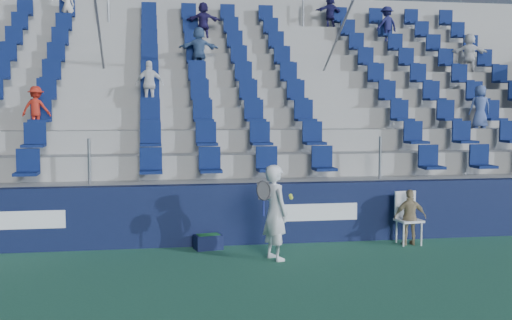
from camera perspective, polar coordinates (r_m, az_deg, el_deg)
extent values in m
plane|color=#2E6D4F|center=(9.88, 1.52, -11.20)|extent=(70.00, 70.00, 0.00)
cube|color=#10183B|center=(12.79, -1.14, -4.80)|extent=(24.00, 0.30, 1.20)
cube|color=white|center=(12.93, 5.57, -4.63)|extent=(1.60, 0.02, 0.34)
cube|color=gray|center=(13.35, -1.50, -4.40)|extent=(24.00, 0.85, 1.20)
cube|color=gray|center=(14.15, -1.97, -2.87)|extent=(24.00, 0.85, 1.70)
cube|color=gray|center=(14.96, -2.39, -1.50)|extent=(24.00, 0.85, 2.20)
cube|color=gray|center=(15.77, -2.77, -0.27)|extent=(24.00, 0.85, 2.70)
cube|color=gray|center=(16.60, -3.11, 0.84)|extent=(24.00, 0.85, 3.20)
cube|color=gray|center=(17.43, -3.41, 1.84)|extent=(24.00, 0.85, 3.70)
cube|color=gray|center=(18.26, -3.69, 2.75)|extent=(24.00, 0.85, 4.20)
cube|color=gray|center=(19.10, -3.95, 3.59)|extent=(24.00, 0.85, 4.70)
cube|color=gray|center=(19.94, -4.19, 4.35)|extent=(24.00, 0.85, 5.20)
cube|color=gray|center=(20.62, -4.36, 5.74)|extent=(24.00, 0.50, 6.20)
cube|color=#0C1B4D|center=(13.24, -1.50, -0.34)|extent=(16.05, 0.50, 0.70)
cube|color=#0C1B4D|center=(14.04, -1.98, 1.99)|extent=(16.05, 0.50, 0.70)
cube|color=#0C1B4D|center=(14.87, -2.41, 4.07)|extent=(16.05, 0.50, 0.70)
cube|color=#0C1B4D|center=(15.72, -2.79, 5.92)|extent=(16.05, 0.50, 0.70)
cube|color=#0C1B4D|center=(16.58, -3.14, 7.58)|extent=(16.05, 0.50, 0.70)
cube|color=#0C1B4D|center=(17.46, -3.45, 9.07)|extent=(16.05, 0.50, 0.70)
cube|color=#0C1B4D|center=(18.34, -3.74, 10.42)|extent=(16.05, 0.50, 0.70)
cube|color=#0C1B4D|center=(19.24, -4.00, 11.65)|extent=(16.05, 0.50, 0.70)
cube|color=#0C1B4D|center=(20.15, -4.24, 12.77)|extent=(16.05, 0.50, 0.70)
cylinder|color=gray|center=(16.59, -13.68, 10.23)|extent=(0.06, 7.68, 4.55)
cylinder|color=gray|center=(17.23, 6.98, 10.11)|extent=(0.06, 7.68, 4.55)
imported|color=silver|center=(19.54, 18.43, 8.99)|extent=(1.09, 0.60, 1.12)
imported|color=#191B4D|center=(20.44, 11.55, 11.71)|extent=(0.80, 0.60, 1.09)
imported|color=white|center=(15.57, -9.43, 6.66)|extent=(0.67, 0.29, 1.13)
imported|color=#436294|center=(17.38, -5.10, 9.83)|extent=(1.08, 0.38, 1.15)
imported|color=silver|center=(20.18, -16.42, 13.11)|extent=(0.44, 0.33, 1.07)
imported|color=#1A1849|center=(20.81, 6.60, 12.94)|extent=(1.00, 0.59, 1.03)
imported|color=#435995|center=(16.75, 19.29, 4.49)|extent=(0.55, 0.39, 1.06)
imported|color=#211A4E|center=(19.20, -4.71, 12.22)|extent=(1.02, 0.41, 1.07)
imported|color=red|center=(14.92, -18.96, 4.35)|extent=(0.68, 0.46, 0.98)
imported|color=silver|center=(11.42, 1.70, -4.67)|extent=(0.61, 0.73, 1.70)
cylinder|color=navy|center=(11.12, 0.68, -4.27)|extent=(0.03, 0.03, 0.28)
torus|color=black|center=(11.07, 0.68, -2.74)|extent=(0.30, 0.17, 0.28)
plane|color=#262626|center=(11.07, 0.68, -2.74)|extent=(0.30, 0.16, 0.29)
sphere|color=#CDDC33|center=(11.24, 3.15, -3.37)|extent=(0.07, 0.07, 0.07)
sphere|color=#CDDC33|center=(11.29, 3.09, -3.18)|extent=(0.07, 0.07, 0.07)
cube|color=white|center=(13.10, 13.44, -5.25)|extent=(0.51, 0.51, 0.04)
cube|color=white|center=(13.25, 13.10, -3.90)|extent=(0.46, 0.10, 0.56)
cylinder|color=white|center=(12.91, 12.98, -6.52)|extent=(0.03, 0.03, 0.45)
cylinder|color=white|center=(13.05, 14.49, -6.42)|extent=(0.03, 0.03, 0.45)
cylinder|color=white|center=(13.24, 12.38, -6.22)|extent=(0.03, 0.03, 0.45)
cylinder|color=white|center=(13.38, 13.85, -6.14)|extent=(0.03, 0.03, 0.45)
imported|color=tan|center=(13.04, 13.54, -4.97)|extent=(0.67, 0.34, 1.10)
cube|color=#10163A|center=(12.40, -4.27, -7.28)|extent=(0.57, 0.43, 0.28)
cube|color=#1E662D|center=(12.39, -4.27, -6.98)|extent=(0.46, 0.32, 0.17)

